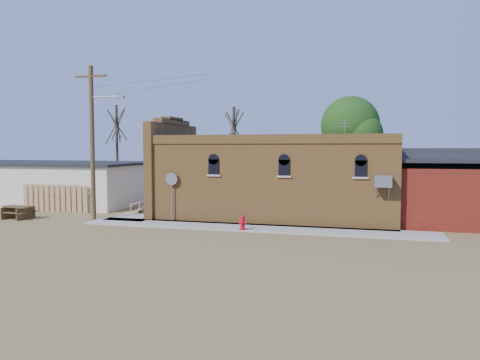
% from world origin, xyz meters
% --- Properties ---
extents(ground, '(120.00, 120.00, 0.00)m').
position_xyz_m(ground, '(0.00, 0.00, 0.00)').
color(ground, brown).
rests_on(ground, ground).
extents(sidewalk_south, '(19.00, 2.20, 0.08)m').
position_xyz_m(sidewalk_south, '(1.50, 0.90, 0.04)').
color(sidewalk_south, '#9E9991').
rests_on(sidewalk_south, ground).
extents(sidewalk_west, '(2.60, 10.00, 0.08)m').
position_xyz_m(sidewalk_west, '(-6.30, 6.00, 0.04)').
color(sidewalk_west, '#9E9991').
rests_on(sidewalk_west, ground).
extents(brick_bar, '(16.40, 7.97, 6.30)m').
position_xyz_m(brick_bar, '(1.64, 5.49, 2.34)').
color(brick_bar, '#AD7235').
rests_on(brick_bar, ground).
extents(red_shed, '(5.40, 6.40, 4.30)m').
position_xyz_m(red_shed, '(11.50, 5.50, 2.27)').
color(red_shed, '#58190F').
rests_on(red_shed, ground).
extents(storage_building, '(20.40, 8.40, 3.17)m').
position_xyz_m(storage_building, '(-19.00, 8.00, 1.60)').
color(storage_building, beige).
rests_on(storage_building, ground).
extents(wood_fence, '(5.20, 0.10, 1.80)m').
position_xyz_m(wood_fence, '(-12.80, 3.80, 0.90)').
color(wood_fence, '#AC884D').
rests_on(wood_fence, ground).
extents(utility_pole, '(3.12, 0.26, 9.00)m').
position_xyz_m(utility_pole, '(-8.14, 1.20, 4.77)').
color(utility_pole, '#46331C').
rests_on(utility_pole, ground).
extents(tree_bare_near, '(2.80, 2.80, 7.65)m').
position_xyz_m(tree_bare_near, '(-3.00, 13.00, 5.96)').
color(tree_bare_near, '#453927').
rests_on(tree_bare_near, ground).
extents(tree_bare_far, '(2.80, 2.80, 8.16)m').
position_xyz_m(tree_bare_far, '(-14.00, 14.00, 6.36)').
color(tree_bare_far, '#453927').
rests_on(tree_bare_far, ground).
extents(tree_leafy, '(4.40, 4.40, 8.15)m').
position_xyz_m(tree_leafy, '(6.00, 13.50, 5.93)').
color(tree_leafy, '#453927').
rests_on(tree_leafy, ground).
extents(fire_hydrant, '(0.42, 0.39, 0.76)m').
position_xyz_m(fire_hydrant, '(1.21, -0.00, 0.46)').
color(fire_hydrant, red).
rests_on(fire_hydrant, sidewalk_south).
extents(stop_sign, '(0.76, 0.09, 2.78)m').
position_xyz_m(stop_sign, '(-3.48, 1.80, 2.22)').
color(stop_sign, gray).
rests_on(stop_sign, sidewalk_south).
extents(trash_barrel, '(0.51, 0.51, 0.77)m').
position_xyz_m(trash_barrel, '(-5.30, 4.14, 0.46)').
color(trash_barrel, navy).
rests_on(trash_barrel, sidewalk_west).
extents(picnic_table, '(1.96, 1.55, 0.77)m').
position_xyz_m(picnic_table, '(-12.93, 0.50, 0.50)').
color(picnic_table, '#523E20').
rests_on(picnic_table, ground).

